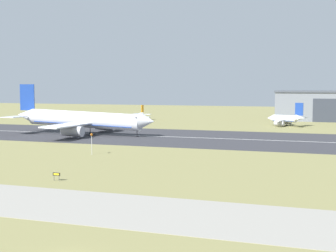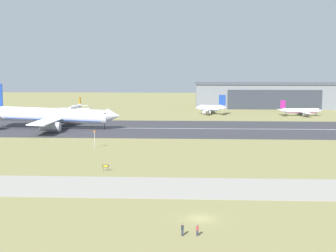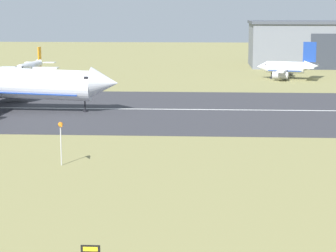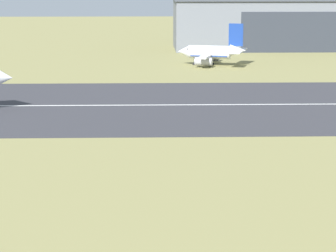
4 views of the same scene
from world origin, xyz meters
TOP-DOWN VIEW (x-y plane):
  - ground_plane at (0.00, 55.55)m, footprint 616.11×616.11m
  - runway_strip at (0.00, 111.10)m, footprint 376.11×52.88m
  - runway_centreline at (0.00, 111.10)m, footprint 338.50×0.70m
  - airplane_parked_west at (8.43, 167.66)m, footprint 17.67×17.71m
  - airplane_parked_centre at (-64.30, 173.73)m, footprint 17.13×21.17m
  - windsock_pole at (-30.86, 64.37)m, footprint 1.17×2.13m
  - runway_sign at (-22.02, 34.09)m, footprint 1.47×0.13m

SIDE VIEW (x-z plane):
  - ground_plane at x=0.00m, z-range 0.00..0.00m
  - runway_strip at x=0.00m, z-range 0.00..0.06m
  - runway_centreline at x=0.00m, z-range 0.06..0.07m
  - runway_sign at x=-22.02m, z-range 0.36..1.86m
  - airplane_parked_centre at x=-64.30m, z-range -1.26..6.43m
  - airplane_parked_west at x=8.43m, z-range -2.01..8.21m
  - windsock_pole at x=-30.86m, z-range 2.09..7.53m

